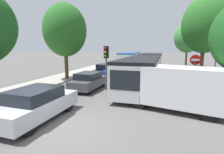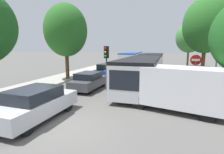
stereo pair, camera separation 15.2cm
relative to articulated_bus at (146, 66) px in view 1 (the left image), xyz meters
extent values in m
plane|color=#565451|center=(-2.07, -11.34, -1.46)|extent=(200.00, 200.00, 0.00)
cube|color=#9E998E|center=(-8.87, 0.81, -1.39)|extent=(3.20, 34.30, 0.14)
cube|color=silver|center=(-0.01, -3.67, -0.16)|extent=(2.58, 9.49, 2.05)
cube|color=black|center=(-0.01, -3.67, 0.21)|extent=(2.59, 9.11, 0.90)
cube|color=black|center=(-0.01, -3.67, 0.97)|extent=(2.58, 9.49, 0.20)
cube|color=silver|center=(0.02, 5.32, -0.16)|extent=(2.57, 6.50, 2.05)
cube|color=black|center=(0.02, 5.32, 0.21)|extent=(2.59, 6.24, 0.90)
cube|color=black|center=(0.02, 5.32, 0.97)|extent=(2.57, 6.50, 0.20)
cylinder|color=black|center=(0.00, 1.57, -0.16)|extent=(1.89, 1.00, 1.88)
cube|color=black|center=(-0.03, -8.37, 0.09)|extent=(2.24, 0.11, 1.10)
cylinder|color=black|center=(1.05, -6.71, -0.96)|extent=(0.30, 1.00, 1.00)
cylinder|color=black|center=(-1.09, -6.70, -0.96)|extent=(0.30, 1.00, 1.00)
cylinder|color=black|center=(1.07, -0.64, -0.96)|extent=(0.30, 1.00, 1.00)
cylinder|color=black|center=(-1.07, -0.63, -0.96)|extent=(0.30, 1.00, 1.00)
cylinder|color=black|center=(1.09, 5.31, -0.96)|extent=(0.30, 1.00, 1.00)
cylinder|color=black|center=(-1.05, 5.32, -0.96)|extent=(0.30, 1.00, 1.00)
cube|color=silver|center=(-4.03, 12.96, -0.20)|extent=(2.98, 11.46, 1.98)
cube|color=black|center=(-4.03, 12.96, 0.16)|extent=(2.98, 10.89, 0.83)
cube|color=#234C93|center=(-4.03, 12.96, 0.89)|extent=(2.98, 11.46, 0.20)
cylinder|color=black|center=(-5.24, 16.66, -0.96)|extent=(0.34, 1.00, 0.99)
cylinder|color=black|center=(-3.13, 16.75, -0.96)|extent=(0.34, 1.00, 0.99)
cylinder|color=black|center=(-4.95, 9.51, -0.96)|extent=(0.34, 1.00, 0.99)
cylinder|color=black|center=(-2.83, 9.59, -0.96)|extent=(0.34, 1.00, 0.99)
cube|color=#B7BABF|center=(-3.83, -11.08, -0.84)|extent=(1.93, 4.33, 0.69)
cube|color=black|center=(-3.83, -11.18, -0.23)|extent=(1.73, 2.29, 0.53)
cylinder|color=black|center=(-4.56, -9.69, -1.13)|extent=(0.24, 0.66, 0.65)
cylinder|color=black|center=(-3.03, -9.73, -1.13)|extent=(0.24, 0.66, 0.65)
cylinder|color=black|center=(-3.11, -12.47, -1.13)|extent=(0.24, 0.66, 0.65)
cube|color=#47474C|center=(-3.98, -4.98, -0.89)|extent=(1.77, 3.97, 0.64)
cube|color=black|center=(-3.98, -5.08, -0.33)|extent=(1.59, 2.10, 0.49)
cylinder|color=black|center=(-4.64, -3.71, -1.16)|extent=(0.22, 0.60, 0.60)
cylinder|color=black|center=(-3.24, -3.75, -1.16)|extent=(0.22, 0.60, 0.60)
cylinder|color=black|center=(-4.71, -6.22, -1.16)|extent=(0.22, 0.60, 0.60)
cylinder|color=black|center=(-3.31, -6.26, -1.16)|extent=(0.22, 0.60, 0.60)
cube|color=#284799|center=(-4.28, 0.70, -0.82)|extent=(2.01, 4.50, 0.72)
cube|color=black|center=(-4.28, 0.59, -0.18)|extent=(1.80, 2.38, 0.55)
cylinder|color=black|center=(-5.03, 2.14, -1.12)|extent=(0.25, 0.68, 0.68)
cylinder|color=black|center=(-3.45, 2.10, -1.12)|extent=(0.25, 0.68, 0.68)
cylinder|color=black|center=(-5.11, -0.70, -1.12)|extent=(0.25, 0.68, 0.68)
cylinder|color=black|center=(-3.53, -0.74, -1.12)|extent=(0.25, 0.68, 0.68)
cube|color=silver|center=(2.76, -7.96, -0.15)|extent=(4.45, 2.89, 2.00)
cube|color=silver|center=(0.33, -7.38, -0.62)|extent=(1.31, 2.06, 1.00)
cylinder|color=black|center=(0.53, -8.29, -1.10)|extent=(0.76, 0.40, 0.72)
cylinder|color=black|center=(0.91, -6.66, -1.10)|extent=(0.76, 0.40, 0.72)
cylinder|color=black|center=(3.74, -9.06, -1.10)|extent=(0.76, 0.40, 0.72)
cylinder|color=black|center=(4.12, -7.42, -1.10)|extent=(0.76, 0.40, 0.72)
cylinder|color=#56595E|center=(-2.54, -4.88, 0.24)|extent=(0.12, 0.12, 3.40)
cube|color=black|center=(-2.54, -4.88, 1.49)|extent=(0.35, 0.29, 0.90)
sphere|color=red|center=(-2.56, -5.03, 1.77)|extent=(0.18, 0.18, 0.18)
sphere|color=#EAAD14|center=(-2.56, -5.03, 1.49)|extent=(0.18, 0.18, 0.18)
sphere|color=green|center=(-2.56, -5.03, 1.21)|extent=(0.18, 0.18, 0.18)
cylinder|color=#56595E|center=(3.71, -4.48, -0.26)|extent=(0.08, 0.08, 2.40)
cylinder|color=red|center=(3.71, -4.48, 1.01)|extent=(0.70, 0.03, 0.70)
cube|color=white|center=(3.71, -4.50, 1.01)|extent=(0.50, 0.04, 0.14)
cylinder|color=#56595E|center=(5.34, -2.84, 0.34)|extent=(0.10, 0.10, 3.60)
cube|color=#197A38|center=(5.34, -2.84, 1.84)|extent=(0.10, 1.40, 0.28)
cube|color=#197A38|center=(5.34, -2.84, 1.50)|extent=(0.10, 1.40, 0.28)
cylinder|color=#51381E|center=(-7.83, -1.87, 0.06)|extent=(0.37, 0.37, 3.04)
ellipsoid|color=#286623|center=(-7.83, -1.87, 3.52)|extent=(4.22, 4.22, 5.16)
ellipsoid|color=#3D7F38|center=(-7.35, -2.10, 2.75)|extent=(2.53, 2.53, 2.84)
cylinder|color=#51381E|center=(5.49, 2.97, 0.26)|extent=(0.38, 0.38, 3.42)
ellipsoid|color=#286623|center=(5.49, 2.97, 4.10)|extent=(4.59, 4.59, 5.69)
cylinder|color=#51381E|center=(5.29, 15.44, 0.06)|extent=(0.29, 0.29, 3.04)
ellipsoid|color=#3D7F38|center=(5.29, 15.44, 3.50)|extent=(4.43, 4.43, 5.11)
camera|label=1|loc=(1.70, -17.47, 1.86)|focal=28.00mm
camera|label=2|loc=(1.84, -17.42, 1.86)|focal=28.00mm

